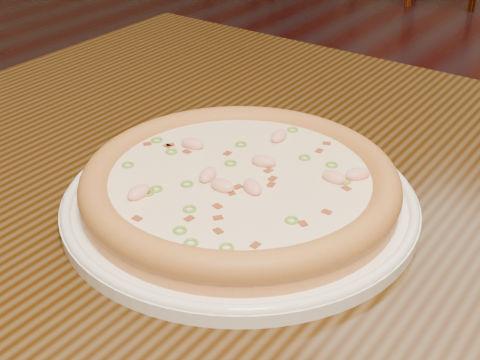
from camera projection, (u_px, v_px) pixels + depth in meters
The scene contains 3 objects.
hero_table at pixel (370, 309), 0.65m from camera, with size 1.20×0.80×0.75m.
plate at pixel (240, 200), 0.62m from camera, with size 0.33×0.33×0.02m.
pizza at pixel (240, 183), 0.61m from camera, with size 0.29×0.29×0.03m.
Camera 1 is at (0.26, -0.73, 1.09)m, focal length 50.00 mm.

